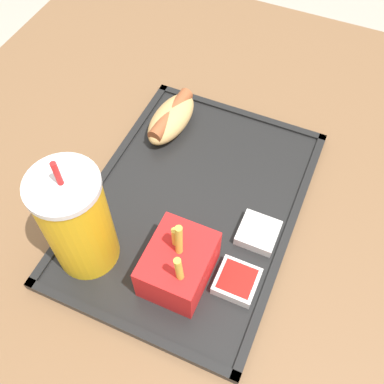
{
  "coord_description": "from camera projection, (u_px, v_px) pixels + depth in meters",
  "views": [
    {
      "loc": [
        -0.36,
        -0.12,
        1.29
      ],
      "look_at": [
        -0.03,
        0.03,
        0.76
      ],
      "focal_mm": 42.0,
      "sensor_mm": 36.0,
      "label": 1
    }
  ],
  "objects": [
    {
      "name": "dining_table",
      "position": [
        210.0,
        289.0,
        0.98
      ],
      "size": [
        1.04,
        1.06,
        0.72
      ],
      "color": "brown",
      "rests_on": "ground_plane"
    },
    {
      "name": "fries_carton",
      "position": [
        178.0,
        264.0,
        0.58
      ],
      "size": [
        0.1,
        0.08,
        0.12
      ],
      "color": "red",
      "rests_on": "food_tray"
    },
    {
      "name": "ground_plane",
      "position": [
        206.0,
        337.0,
        1.28
      ],
      "size": [
        8.0,
        8.0,
        0.0
      ],
      "primitive_type": "plane",
      "color": "#ADA393"
    },
    {
      "name": "soda_cup",
      "position": [
        77.0,
        222.0,
        0.56
      ],
      "size": [
        0.09,
        0.09,
        0.2
      ],
      "color": "gold",
      "rests_on": "food_tray"
    },
    {
      "name": "hot_dog_far",
      "position": [
        171.0,
        118.0,
        0.74
      ],
      "size": [
        0.12,
        0.06,
        0.04
      ],
      "color": "tan",
      "rests_on": "food_tray"
    },
    {
      "name": "sauce_cup_mayo",
      "position": [
        258.0,
        232.0,
        0.63
      ],
      "size": [
        0.05,
        0.05,
        0.02
      ],
      "color": "silver",
      "rests_on": "food_tray"
    },
    {
      "name": "sauce_cup_ketchup",
      "position": [
        237.0,
        281.0,
        0.59
      ],
      "size": [
        0.05,
        0.05,
        0.02
      ],
      "color": "silver",
      "rests_on": "food_tray"
    },
    {
      "name": "food_tray",
      "position": [
        192.0,
        205.0,
        0.67
      ],
      "size": [
        0.42,
        0.3,
        0.01
      ],
      "color": "black",
      "rests_on": "dining_table"
    }
  ]
}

